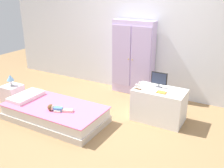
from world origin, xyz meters
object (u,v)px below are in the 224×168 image
at_px(doll, 55,108).
at_px(tv_monitor, 159,79).
at_px(nightstand, 13,95).
at_px(rocking_horse_toy, 138,85).
at_px(tv_stand, 159,105).
at_px(wardrobe, 133,58).
at_px(book_orange, 161,92).
at_px(bed, 55,113).
at_px(table_lamp, 10,78).

bearing_deg(doll, tv_monitor, 39.75).
relative_size(nightstand, rocking_horse_toy, 2.74).
bearing_deg(doll, tv_stand, 36.35).
xyz_separation_m(wardrobe, tv_stand, (0.84, -0.83, -0.46)).
bearing_deg(book_orange, tv_stand, 119.13).
bearing_deg(rocking_horse_toy, bed, -149.02).
bearing_deg(bed, nightstand, 174.95).
bearing_deg(table_lamp, wardrobe, 43.72).
xyz_separation_m(tv_monitor, rocking_horse_toy, (-0.25, -0.23, -0.08)).
relative_size(wardrobe, rocking_horse_toy, 10.86).
distance_m(tv_stand, tv_monitor, 0.41).
height_order(table_lamp, tv_stand, table_lamp).
distance_m(doll, wardrobe, 1.87).
bearing_deg(table_lamp, book_orange, 13.79).
height_order(bed, doll, doll).
distance_m(doll, table_lamp, 1.23).
xyz_separation_m(bed, book_orange, (1.47, 0.71, 0.40)).
relative_size(tv_stand, tv_monitor, 3.12).
height_order(table_lamp, wardrobe, wardrobe).
bearing_deg(wardrobe, rocking_horse_toy, -60.91).
relative_size(nightstand, table_lamp, 1.78).
height_order(bed, tv_monitor, tv_monitor).
bearing_deg(table_lamp, tv_monitor, 18.43).
relative_size(doll, tv_monitor, 1.52).
distance_m(wardrobe, book_orange, 1.31).
distance_m(bed, wardrobe, 1.84).
xyz_separation_m(bed, wardrobe, (0.57, 1.65, 0.59)).
distance_m(tv_stand, rocking_horse_toy, 0.46).
relative_size(bed, tv_monitor, 6.37).
xyz_separation_m(doll, book_orange, (1.34, 0.84, 0.23)).
xyz_separation_m(doll, rocking_horse_toy, (0.98, 0.79, 0.28)).
relative_size(bed, book_orange, 11.42).
xyz_separation_m(doll, tv_stand, (1.28, 0.94, -0.04)).
relative_size(tv_stand, book_orange, 5.59).
height_order(doll, nightstand, nightstand).
distance_m(bed, tv_monitor, 1.72).
height_order(bed, wardrobe, wardrobe).
relative_size(doll, table_lamp, 1.89).
relative_size(tv_monitor, book_orange, 1.79).
distance_m(doll, book_orange, 1.60).
xyz_separation_m(doll, tv_monitor, (1.23, 1.02, 0.36)).
relative_size(bed, rocking_horse_toy, 12.21).
bearing_deg(rocking_horse_toy, doll, -141.11).
bearing_deg(tv_stand, wardrobe, 135.37).
bearing_deg(bed, wardrobe, 70.88).
height_order(tv_stand, rocking_horse_toy, rocking_horse_toy).
xyz_separation_m(nightstand, wardrobe, (1.63, 1.56, 0.54)).
bearing_deg(nightstand, wardrobe, 43.72).
xyz_separation_m(wardrobe, book_orange, (0.90, -0.94, -0.19)).
distance_m(doll, rocking_horse_toy, 1.30).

